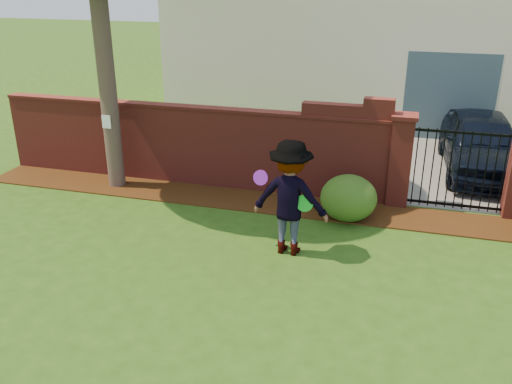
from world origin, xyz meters
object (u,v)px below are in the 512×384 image
(frisbee_purple, at_px, (261,178))
(frisbee_green, at_px, (305,203))
(car, at_px, (483,146))
(man, at_px, (289,199))

(frisbee_purple, relative_size, frisbee_green, 0.89)
(car, relative_size, man, 2.10)
(frisbee_green, bearing_deg, car, 57.37)
(man, bearing_deg, car, -121.89)
(car, xyz_separation_m, man, (-3.46, -4.87, 0.28))
(frisbee_purple, distance_m, frisbee_green, 0.82)
(car, height_order, man, man)
(man, height_order, frisbee_purple, man)
(car, bearing_deg, frisbee_purple, -130.95)
(car, relative_size, frisbee_green, 14.49)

